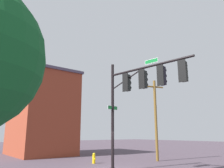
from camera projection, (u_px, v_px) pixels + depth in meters
signal_pole_assembly at (141, 88)px, 13.79m from camera, size 6.07×1.58×7.19m
utility_pole at (156, 117)px, 20.29m from camera, size 0.71×1.74×7.29m
fire_hydrant at (94, 158)px, 18.02m from camera, size 0.33×0.24×0.83m
brick_building at (42, 113)px, 26.11m from camera, size 8.59×6.13×9.41m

